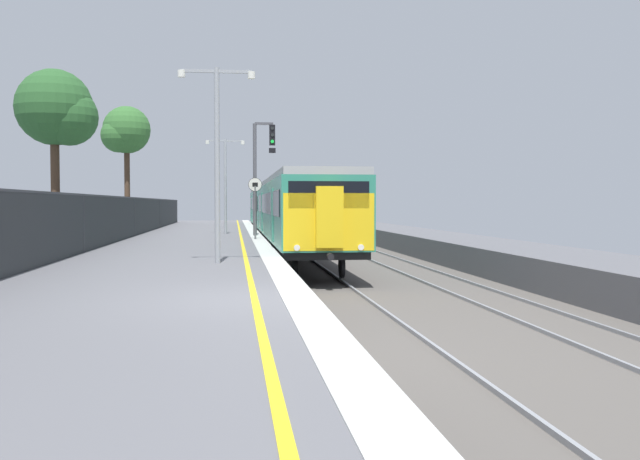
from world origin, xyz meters
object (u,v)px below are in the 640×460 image
(background_tree_centre, at_px, (124,132))
(signal_gantry, at_px, (260,165))
(speed_limit_sign, at_px, (255,200))
(platform_lamp_mid, at_px, (217,147))
(commuter_train_at_platform, at_px, (283,209))
(background_tree_left, at_px, (59,111))
(platform_lamp_far, at_px, (225,177))

(background_tree_centre, bearing_deg, signal_gantry, -58.11)
(signal_gantry, bearing_deg, speed_limit_sign, -95.55)
(speed_limit_sign, bearing_deg, platform_lamp_mid, -96.29)
(platform_lamp_mid, bearing_deg, background_tree_centre, 102.85)
(commuter_train_at_platform, height_order, background_tree_centre, background_tree_centre)
(commuter_train_at_platform, xyz_separation_m, signal_gantry, (-1.49, -5.46, 2.15))
(platform_lamp_mid, distance_m, background_tree_left, 10.82)
(speed_limit_sign, distance_m, background_tree_centre, 19.58)
(speed_limit_sign, height_order, background_tree_centre, background_tree_centre)
(signal_gantry, relative_size, background_tree_left, 0.84)
(platform_lamp_far, xyz_separation_m, background_tree_left, (-6.03, -9.37, 2.06))
(speed_limit_sign, bearing_deg, background_tree_centre, 115.16)
(background_tree_centre, bearing_deg, speed_limit_sign, -64.84)
(commuter_train_at_platform, xyz_separation_m, background_tree_left, (-9.23, -12.65, 3.73))
(platform_lamp_mid, distance_m, background_tree_centre, 30.46)
(signal_gantry, distance_m, background_tree_centre, 16.25)
(platform_lamp_mid, bearing_deg, platform_lamp_far, 90.00)
(speed_limit_sign, relative_size, background_tree_centre, 0.33)
(signal_gantry, bearing_deg, commuter_train_at_platform, 74.74)
(signal_gantry, distance_m, background_tree_left, 10.68)
(background_tree_left, bearing_deg, commuter_train_at_platform, 53.86)
(commuter_train_at_platform, relative_size, platform_lamp_far, 8.09)
(signal_gantry, height_order, platform_lamp_mid, signal_gantry)
(commuter_train_at_platform, relative_size, platform_lamp_mid, 7.76)
(signal_gantry, xyz_separation_m, background_tree_centre, (-8.45, 13.58, 2.86))
(signal_gantry, relative_size, background_tree_centre, 0.69)
(speed_limit_sign, height_order, platform_lamp_far, platform_lamp_far)
(commuter_train_at_platform, xyz_separation_m, speed_limit_sign, (-1.85, -9.11, 0.45))
(commuter_train_at_platform, distance_m, signal_gantry, 6.06)
(commuter_train_at_platform, distance_m, background_tree_left, 16.10)
(commuter_train_at_platform, relative_size, signal_gantry, 7.18)
(signal_gantry, height_order, background_tree_centre, background_tree_centre)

